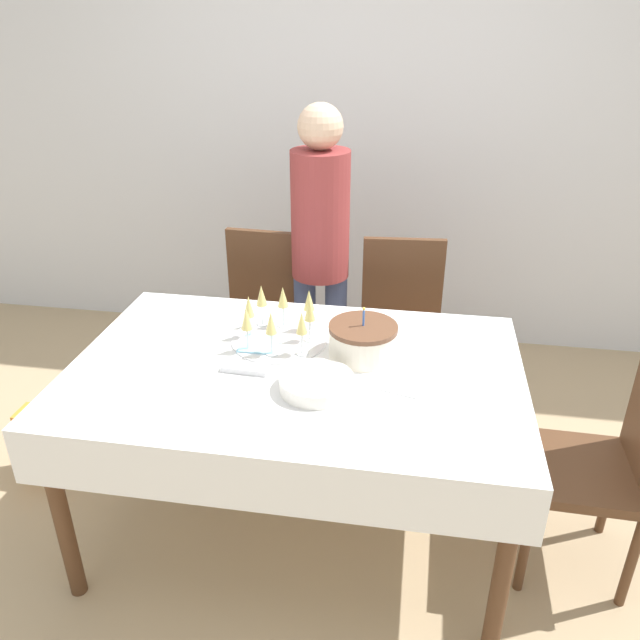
% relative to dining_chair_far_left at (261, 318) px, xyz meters
% --- Properties ---
extents(ground_plane, '(12.00, 12.00, 0.00)m').
position_rel_dining_chair_far_left_xyz_m(ground_plane, '(0.36, -0.85, -0.53)').
color(ground_plane, tan).
extents(wall_back, '(8.00, 0.05, 2.70)m').
position_rel_dining_chair_far_left_xyz_m(wall_back, '(0.36, 0.98, 0.82)').
color(wall_back, silver).
rests_on(wall_back, ground_plane).
extents(dining_table, '(1.64, 1.06, 0.78)m').
position_rel_dining_chair_far_left_xyz_m(dining_table, '(0.36, -0.85, 0.15)').
color(dining_table, white).
rests_on(dining_table, ground_plane).
extents(dining_chair_far_left, '(0.45, 0.45, 0.96)m').
position_rel_dining_chair_far_left_xyz_m(dining_chair_far_left, '(0.00, 0.00, 0.00)').
color(dining_chair_far_left, '#51331E').
rests_on(dining_chair_far_left, ground_plane).
extents(dining_chair_far_right, '(0.45, 0.45, 0.96)m').
position_rel_dining_chair_far_left_xyz_m(dining_chair_far_right, '(0.71, -0.00, 0.00)').
color(dining_chair_far_right, '#51331E').
rests_on(dining_chair_far_right, ground_plane).
extents(dining_chair_right_end, '(0.43, 0.43, 0.96)m').
position_rel_dining_chair_far_left_xyz_m(dining_chair_right_end, '(1.50, -0.85, 0.00)').
color(dining_chair_right_end, '#51331E').
rests_on(dining_chair_right_end, ground_plane).
extents(birthday_cake, '(0.26, 0.26, 0.20)m').
position_rel_dining_chair_far_left_xyz_m(birthday_cake, '(0.59, -0.74, 0.32)').
color(birthday_cake, silver).
rests_on(birthday_cake, dining_table).
extents(champagne_tray, '(0.38, 0.38, 0.18)m').
position_rel_dining_chair_far_left_xyz_m(champagne_tray, '(0.26, -0.67, 0.33)').
color(champagne_tray, silver).
rests_on(champagne_tray, dining_table).
extents(plate_stack_main, '(0.26, 0.26, 0.05)m').
position_rel_dining_chair_far_left_xyz_m(plate_stack_main, '(0.46, -0.99, 0.28)').
color(plate_stack_main, silver).
rests_on(plate_stack_main, dining_table).
extents(cake_knife, '(0.29, 0.10, 0.00)m').
position_rel_dining_chair_far_left_xyz_m(cake_knife, '(0.66, -0.95, 0.26)').
color(cake_knife, silver).
rests_on(cake_knife, dining_table).
extents(fork_pile, '(0.17, 0.07, 0.02)m').
position_rel_dining_chair_far_left_xyz_m(fork_pile, '(0.19, -0.91, 0.26)').
color(fork_pile, silver).
rests_on(fork_pile, dining_table).
extents(napkin_pile, '(0.15, 0.15, 0.01)m').
position_rel_dining_chair_far_left_xyz_m(napkin_pile, '(0.19, -0.73, 0.26)').
color(napkin_pile, '#8CC6E0').
rests_on(napkin_pile, dining_table).
extents(person_standing, '(0.28, 0.28, 1.58)m').
position_rel_dining_chair_far_left_xyz_m(person_standing, '(0.30, 0.05, 0.42)').
color(person_standing, '#3F4C72').
rests_on(person_standing, ground_plane).
extents(gift_bag, '(0.21, 0.12, 0.34)m').
position_rel_dining_chair_far_left_xyz_m(gift_bag, '(-0.85, -0.71, -0.36)').
color(gift_bag, orange).
rests_on(gift_bag, ground_plane).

